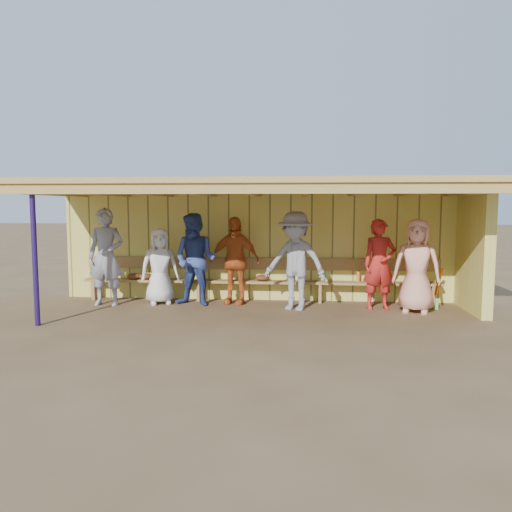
{
  "coord_description": "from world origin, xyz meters",
  "views": [
    {
      "loc": [
        0.85,
        -9.41,
        2.05
      ],
      "look_at": [
        0.0,
        0.35,
        1.05
      ],
      "focal_mm": 35.0,
      "sensor_mm": 36.0,
      "label": 1
    }
  ],
  "objects_px": {
    "player_d": "(234,260)",
    "player_g": "(379,264)",
    "player_b": "(160,266)",
    "player_h": "(417,266)",
    "player_e": "(295,261)",
    "bench": "(259,277)",
    "player_a": "(106,257)",
    "player_c": "(195,260)"
  },
  "relations": [
    {
      "from": "player_d",
      "to": "player_g",
      "type": "height_order",
      "value": "player_d"
    },
    {
      "from": "player_b",
      "to": "player_h",
      "type": "height_order",
      "value": "player_h"
    },
    {
      "from": "player_e",
      "to": "player_h",
      "type": "height_order",
      "value": "player_e"
    },
    {
      "from": "player_g",
      "to": "player_h",
      "type": "distance_m",
      "value": 0.71
    },
    {
      "from": "player_g",
      "to": "bench",
      "type": "bearing_deg",
      "value": 156.27
    },
    {
      "from": "player_b",
      "to": "bench",
      "type": "bearing_deg",
      "value": -10.32
    },
    {
      "from": "player_a",
      "to": "player_g",
      "type": "height_order",
      "value": "player_a"
    },
    {
      "from": "player_g",
      "to": "player_h",
      "type": "bearing_deg",
      "value": -30.69
    },
    {
      "from": "player_a",
      "to": "bench",
      "type": "relative_size",
      "value": 0.26
    },
    {
      "from": "player_g",
      "to": "player_c",
      "type": "bearing_deg",
      "value": 169.68
    },
    {
      "from": "player_b",
      "to": "player_c",
      "type": "xyz_separation_m",
      "value": [
        0.77,
        -0.09,
        0.15
      ]
    },
    {
      "from": "player_c",
      "to": "player_g",
      "type": "xyz_separation_m",
      "value": [
        3.69,
        -0.05,
        -0.05
      ]
    },
    {
      "from": "player_e",
      "to": "bench",
      "type": "relative_size",
      "value": 0.25
    },
    {
      "from": "player_b",
      "to": "bench",
      "type": "xyz_separation_m",
      "value": [
        2.03,
        0.47,
        -0.26
      ]
    },
    {
      "from": "player_b",
      "to": "player_d",
      "type": "height_order",
      "value": "player_d"
    },
    {
      "from": "player_h",
      "to": "bench",
      "type": "bearing_deg",
      "value": -179.83
    },
    {
      "from": "player_d",
      "to": "bench",
      "type": "height_order",
      "value": "player_d"
    },
    {
      "from": "player_h",
      "to": "player_e",
      "type": "bearing_deg",
      "value": -165.3
    },
    {
      "from": "bench",
      "to": "player_b",
      "type": "bearing_deg",
      "value": -166.85
    },
    {
      "from": "player_g",
      "to": "bench",
      "type": "xyz_separation_m",
      "value": [
        -2.43,
        0.62,
        -0.36
      ]
    },
    {
      "from": "player_g",
      "to": "player_h",
      "type": "xyz_separation_m",
      "value": [
        0.66,
        -0.26,
        0.01
      ]
    },
    {
      "from": "player_g",
      "to": "bench",
      "type": "distance_m",
      "value": 2.53
    },
    {
      "from": "player_c",
      "to": "player_e",
      "type": "height_order",
      "value": "player_e"
    },
    {
      "from": "player_a",
      "to": "bench",
      "type": "xyz_separation_m",
      "value": [
        3.09,
        0.7,
        -0.47
      ]
    },
    {
      "from": "player_d",
      "to": "player_e",
      "type": "xyz_separation_m",
      "value": [
        1.27,
        -0.52,
        0.06
      ]
    },
    {
      "from": "player_h",
      "to": "player_b",
      "type": "bearing_deg",
      "value": -168.49
    },
    {
      "from": "player_e",
      "to": "bench",
      "type": "bearing_deg",
      "value": 153.87
    },
    {
      "from": "player_a",
      "to": "player_b",
      "type": "height_order",
      "value": "player_a"
    },
    {
      "from": "player_b",
      "to": "player_e",
      "type": "relative_size",
      "value": 0.82
    },
    {
      "from": "player_a",
      "to": "bench",
      "type": "height_order",
      "value": "player_a"
    },
    {
      "from": "player_b",
      "to": "player_e",
      "type": "distance_m",
      "value": 2.84
    },
    {
      "from": "player_g",
      "to": "bench",
      "type": "height_order",
      "value": "player_g"
    },
    {
      "from": "player_c",
      "to": "player_d",
      "type": "distance_m",
      "value": 0.81
    },
    {
      "from": "player_c",
      "to": "player_e",
      "type": "xyz_separation_m",
      "value": [
        2.04,
        -0.26,
        0.02
      ]
    },
    {
      "from": "player_a",
      "to": "player_h",
      "type": "bearing_deg",
      "value": -1.89
    },
    {
      "from": "player_g",
      "to": "player_a",
      "type": "bearing_deg",
      "value": 171.36
    },
    {
      "from": "player_b",
      "to": "player_h",
      "type": "relative_size",
      "value": 0.88
    },
    {
      "from": "player_h",
      "to": "player_a",
      "type": "bearing_deg",
      "value": -165.68
    },
    {
      "from": "player_b",
      "to": "player_d",
      "type": "distance_m",
      "value": 1.55
    },
    {
      "from": "player_a",
      "to": "player_d",
      "type": "distance_m",
      "value": 2.62
    },
    {
      "from": "player_c",
      "to": "bench",
      "type": "bearing_deg",
      "value": 38.36
    },
    {
      "from": "player_c",
      "to": "bench",
      "type": "distance_m",
      "value": 1.44
    }
  ]
}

